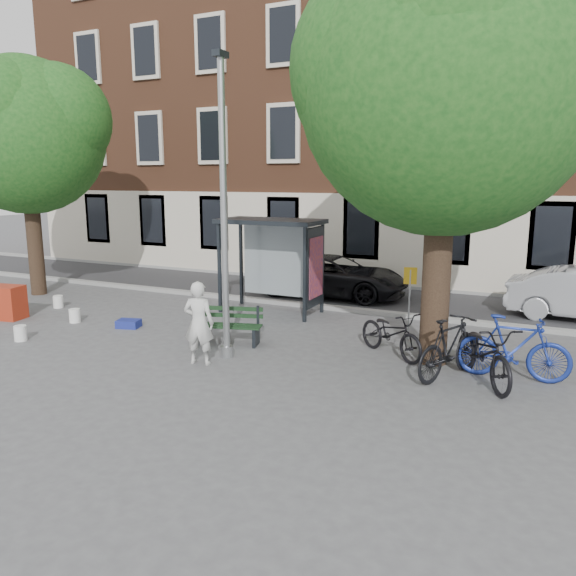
# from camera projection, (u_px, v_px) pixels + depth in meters

# --- Properties ---
(ground) EXTENTS (90.00, 90.00, 0.00)m
(ground) POSITION_uv_depth(u_px,v_px,m) (227.00, 357.00, 11.88)
(ground) COLOR #4C4C4F
(ground) RESTS_ON ground
(road) EXTENTS (40.00, 4.00, 0.01)m
(road) POSITION_uv_depth(u_px,v_px,m) (341.00, 295.00, 18.08)
(road) COLOR #28282B
(road) RESTS_ON ground
(curb_near) EXTENTS (40.00, 0.25, 0.12)m
(curb_near) POSITION_uv_depth(u_px,v_px,m) (317.00, 306.00, 16.30)
(curb_near) COLOR gray
(curb_near) RESTS_ON ground
(curb_far) EXTENTS (40.00, 0.25, 0.12)m
(curb_far) POSITION_uv_depth(u_px,v_px,m) (360.00, 283.00, 19.85)
(curb_far) COLOR gray
(curb_far) RESTS_ON ground
(building_row) EXTENTS (30.00, 8.00, 14.00)m
(building_row) POSITION_uv_depth(u_px,v_px,m) (397.00, 93.00, 22.06)
(building_row) COLOR brown
(building_row) RESTS_ON ground
(lamppost) EXTENTS (0.28, 0.35, 6.11)m
(lamppost) POSITION_uv_depth(u_px,v_px,m) (224.00, 225.00, 11.34)
(lamppost) COLOR #9EA0A3
(lamppost) RESTS_ON ground
(tree_right) EXTENTS (5.76, 5.60, 8.20)m
(tree_right) POSITION_uv_depth(u_px,v_px,m) (446.00, 73.00, 10.34)
(tree_right) COLOR black
(tree_right) RESTS_ON ground
(tree_left) EXTENTS (5.18, 4.86, 7.40)m
(tree_left) POSITION_uv_depth(u_px,v_px,m) (22.00, 129.00, 17.22)
(tree_left) COLOR black
(tree_left) RESTS_ON ground
(bus_shelter) EXTENTS (2.85, 1.45, 2.62)m
(bus_shelter) POSITION_uv_depth(u_px,v_px,m) (285.00, 245.00, 15.41)
(bus_shelter) COLOR #1E2328
(bus_shelter) RESTS_ON ground
(painter) EXTENTS (0.70, 0.55, 1.71)m
(painter) POSITION_uv_depth(u_px,v_px,m) (199.00, 323.00, 11.27)
(painter) COLOR silver
(painter) RESTS_ON ground
(bench) EXTENTS (1.67, 0.93, 0.82)m
(bench) POSITION_uv_depth(u_px,v_px,m) (227.00, 327.00, 12.78)
(bench) COLOR #1E2328
(bench) RESTS_ON ground
(bike_a) EXTENTS (1.94, 1.63, 1.00)m
(bike_a) POSITION_uv_depth(u_px,v_px,m) (391.00, 333.00, 11.85)
(bike_a) COLOR black
(bike_a) RESTS_ON ground
(bike_b) EXTENTS (2.07, 0.67, 1.23)m
(bike_b) POSITION_uv_depth(u_px,v_px,m) (513.00, 348.00, 10.44)
(bike_b) COLOR navy
(bike_b) RESTS_ON ground
(bike_c) EXTENTS (1.78, 2.27, 1.15)m
(bike_c) POSITION_uv_depth(u_px,v_px,m) (484.00, 352.00, 10.29)
(bike_c) COLOR black
(bike_c) RESTS_ON ground
(bike_d) EXTENTS (1.29, 2.03, 1.18)m
(bike_d) POSITION_uv_depth(u_px,v_px,m) (450.00, 347.00, 10.55)
(bike_d) COLOR black
(bike_d) RESTS_ON ground
(car_dark) EXTENTS (4.73, 2.26, 1.30)m
(car_dark) POSITION_uv_depth(u_px,v_px,m) (334.00, 276.00, 17.89)
(car_dark) COLOR black
(car_dark) RESTS_ON ground
(red_stand) EXTENTS (0.99, 0.75, 0.90)m
(red_stand) POSITION_uv_depth(u_px,v_px,m) (6.00, 302.00, 15.02)
(red_stand) COLOR #9D2915
(red_stand) RESTS_ON ground
(blue_crate) EXTENTS (0.64, 0.53, 0.20)m
(blue_crate) POSITION_uv_depth(u_px,v_px,m) (129.00, 324.00, 14.19)
(blue_crate) COLOR navy
(blue_crate) RESTS_ON ground
(bucket_a) EXTENTS (0.30, 0.30, 0.36)m
(bucket_a) POSITION_uv_depth(u_px,v_px,m) (75.00, 316.00, 14.69)
(bucket_a) COLOR white
(bucket_a) RESTS_ON ground
(bucket_b) EXTENTS (0.29, 0.29, 0.36)m
(bucket_b) POSITION_uv_depth(u_px,v_px,m) (20.00, 333.00, 13.02)
(bucket_b) COLOR white
(bucket_b) RESTS_ON ground
(bucket_c) EXTENTS (0.29, 0.29, 0.36)m
(bucket_c) POSITION_uv_depth(u_px,v_px,m) (58.00, 302.00, 16.35)
(bucket_c) COLOR white
(bucket_c) RESTS_ON ground
(notice_sign) EXTENTS (0.29, 0.09, 1.72)m
(notice_sign) POSITION_uv_depth(u_px,v_px,m) (410.00, 289.00, 12.88)
(notice_sign) COLOR #9EA0A3
(notice_sign) RESTS_ON ground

